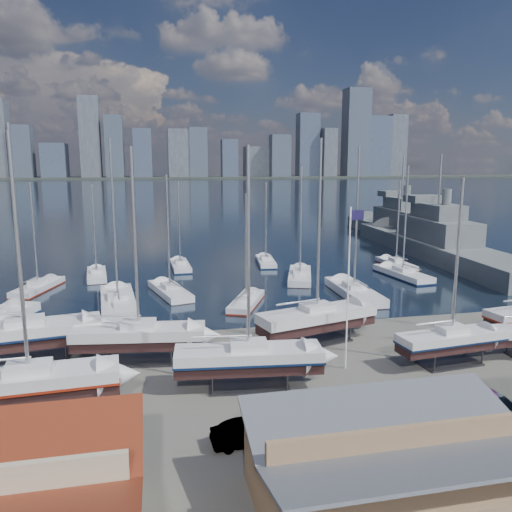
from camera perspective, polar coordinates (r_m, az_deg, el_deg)
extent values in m
plane|color=#605E59|center=(38.03, 4.31, -12.72)|extent=(1400.00, 1400.00, 0.00)
cube|color=#182238|center=(344.02, -10.51, 7.60)|extent=(1400.00, 600.00, 0.40)
cube|color=#2D332D|center=(603.79, -11.28, 8.77)|extent=(1400.00, 80.00, 2.20)
cube|color=#3D4756|center=(610.48, -25.05, 10.76)|extent=(19.55, 21.83, 55.97)
cube|color=#475166|center=(610.60, -21.99, 10.09)|extent=(26.03, 30.49, 37.14)
cube|color=#595E66|center=(594.45, -18.44, 12.76)|extent=(21.60, 16.58, 87.63)
cube|color=#3D4756|center=(593.36, -15.86, 11.93)|extent=(19.42, 28.42, 67.60)
cube|color=#475166|center=(595.33, -12.83, 11.40)|extent=(20.24, 23.80, 54.09)
cube|color=#595E66|center=(593.14, -8.82, 11.54)|extent=(24.62, 19.72, 54.00)
cube|color=#3D4756|center=(593.12, -6.66, 11.68)|extent=(20.75, 17.93, 55.97)
cube|color=#475166|center=(595.97, -3.07, 11.11)|extent=(18.36, 16.25, 43.03)
cube|color=#595E66|center=(621.17, 0.00, 10.75)|extent=(28.49, 22.03, 35.69)
cube|color=#3D4756|center=(609.89, 2.75, 11.38)|extent=(23.34, 17.87, 49.11)
cube|color=#475166|center=(635.58, 5.92, 12.50)|extent=(25.35, 19.79, 75.95)
cube|color=#595E66|center=(636.74, 8.13, 11.62)|extent=(17.00, 27.45, 57.67)
cube|color=#3D4756|center=(651.39, 11.35, 13.63)|extent=(29.28, 24.05, 106.04)
cube|color=#475166|center=(672.36, 13.53, 12.08)|extent=(30.82, 28.37, 74.41)
cube|color=#595E66|center=(687.34, 15.77, 12.07)|extent=(21.74, 17.03, 77.48)
cube|color=#8C6B4C|center=(24.22, 16.06, -23.57)|extent=(12.00, 8.00, 3.00)
cube|color=slate|center=(23.16, 16.32, -19.37)|extent=(12.60, 8.40, 1.27)
cube|color=#2D2D33|center=(43.09, -24.59, -10.73)|extent=(6.43, 3.70, 0.16)
cube|color=black|center=(42.58, -24.75, -8.76)|extent=(11.31, 4.33, 0.88)
cube|color=silver|center=(42.31, -24.84, -7.62)|extent=(11.39, 4.79, 0.88)
cube|color=#0C1D40|center=(42.43, -24.80, -8.15)|extent=(11.50, 4.83, 0.18)
cube|color=silver|center=(42.12, -24.91, -6.73)|extent=(3.02, 2.26, 0.50)
cylinder|color=#B2B2B7|center=(40.72, -25.67, 3.03)|extent=(0.22, 0.22, 14.90)
cube|color=#2D2D33|center=(34.18, -24.20, -16.26)|extent=(5.81, 2.94, 0.16)
cube|color=black|center=(33.55, -24.39, -13.90)|extent=(10.42, 3.09, 0.82)
cube|color=silver|center=(33.24, -24.50, -12.60)|extent=(10.45, 3.52, 0.82)
cube|color=maroon|center=(33.38, -24.45, -13.21)|extent=(10.55, 3.56, 0.16)
cube|color=silver|center=(32.99, -24.59, -11.54)|extent=(2.68, 1.89, 0.50)
cylinder|color=#B2B2B7|center=(31.25, -25.50, -0.03)|extent=(0.22, 0.22, 13.89)
cube|color=#2D2D33|center=(40.13, -13.10, -11.58)|extent=(5.77, 3.25, 0.16)
cube|color=black|center=(39.60, -13.19, -9.54)|extent=(10.18, 3.75, 0.80)
cube|color=silver|center=(39.34, -13.24, -8.45)|extent=(10.24, 4.16, 0.80)
cube|color=silver|center=(39.14, -13.28, -7.55)|extent=(2.70, 2.01, 0.50)
cylinder|color=#B2B2B7|center=(37.70, -13.68, 1.85)|extent=(0.22, 0.22, 13.43)
cube|color=#2D2D33|center=(35.05, -0.84, -14.63)|extent=(5.68, 3.08, 0.16)
cube|color=black|center=(34.44, -0.85, -12.34)|extent=(10.09, 3.44, 0.79)
cube|color=silver|center=(34.14, -0.85, -11.11)|extent=(10.14, 3.85, 0.79)
cube|color=#0C1D40|center=(34.27, -0.85, -11.68)|extent=(10.24, 3.89, 0.16)
cube|color=silver|center=(33.91, -0.86, -10.10)|extent=(2.64, 1.93, 0.50)
cylinder|color=#B2B2B7|center=(32.24, -0.89, 0.67)|extent=(0.22, 0.22, 13.35)
cube|color=#2D2D33|center=(43.52, 6.93, -9.62)|extent=(6.26, 4.06, 0.16)
cube|color=black|center=(43.03, 6.98, -7.69)|extent=(10.77, 5.15, 0.84)
cube|color=silver|center=(42.78, 7.00, -6.63)|extent=(10.89, 5.58, 0.84)
cube|color=silver|center=(42.59, 7.02, -5.76)|extent=(2.99, 2.39, 0.50)
cylinder|color=#B2B2B7|center=(41.24, 7.23, 3.39)|extent=(0.22, 0.22, 14.15)
cube|color=#2D2D33|center=(41.34, 21.25, -11.37)|extent=(4.86, 2.61, 0.16)
cube|color=black|center=(40.84, 21.38, -9.46)|extent=(8.65, 2.88, 0.68)
cube|color=silver|center=(40.63, 21.44, -8.56)|extent=(8.68, 3.23, 0.68)
cube|color=#0C1D40|center=(40.72, 21.41, -8.97)|extent=(8.77, 3.27, 0.14)
cube|color=silver|center=(40.45, 21.50, -7.77)|extent=(2.26, 1.64, 0.50)
cylinder|color=#B2B2B7|center=(39.17, 22.02, -0.11)|extent=(0.22, 0.22, 11.46)
cube|color=black|center=(65.76, -23.60, -3.86)|extent=(4.64, 9.21, 0.72)
cube|color=silver|center=(65.60, -23.64, -3.25)|extent=(5.00, 9.32, 0.72)
cube|color=maroon|center=(65.67, -23.62, -3.53)|extent=(5.05, 9.41, 0.14)
cube|color=silver|center=(65.47, -23.68, -2.73)|extent=(2.09, 2.58, 0.50)
cylinder|color=#B2B2B7|center=(64.50, -24.05, 2.31)|extent=(0.22, 0.22, 12.12)
cube|color=black|center=(70.39, -17.72, -2.58)|extent=(2.93, 8.80, 0.69)
cube|color=silver|center=(70.25, -17.75, -2.03)|extent=(3.29, 8.84, 0.69)
cube|color=silver|center=(70.13, -17.77, -1.56)|extent=(1.66, 2.30, 0.50)
cylinder|color=#B2B2B7|center=(69.25, -18.03, 2.97)|extent=(0.22, 0.22, 11.66)
cube|color=black|center=(55.44, -15.46, -6.00)|extent=(4.05, 12.43, 0.98)
cube|color=silver|center=(55.18, -15.50, -5.02)|extent=(4.56, 12.48, 0.98)
cube|color=#0C1D40|center=(55.30, -15.48, -5.47)|extent=(4.60, 12.61, 0.20)
cube|color=silver|center=(54.99, -15.54, -4.28)|extent=(2.33, 3.23, 0.50)
cylinder|color=#B2B2B7|center=(53.60, -15.95, 4.02)|extent=(0.22, 0.22, 16.49)
cube|color=black|center=(59.19, -9.78, -4.66)|extent=(4.63, 9.90, 0.77)
cube|color=silver|center=(59.00, -9.80, -3.93)|extent=(5.03, 10.01, 0.77)
cube|color=silver|center=(58.85, -9.82, -3.33)|extent=(2.17, 2.74, 0.50)
cylinder|color=#B2B2B7|center=(57.71, -10.01, 2.72)|extent=(0.22, 0.22, 13.01)
cube|color=black|center=(73.94, -8.64, -1.61)|extent=(2.40, 8.88, 0.70)
cube|color=silver|center=(73.80, -8.65, -1.07)|extent=(2.77, 8.89, 0.70)
cube|color=#0C1D40|center=(73.86, -8.65, -1.32)|extent=(2.80, 8.98, 0.14)
cube|color=silver|center=(73.68, -8.67, -0.61)|extent=(1.56, 2.25, 0.50)
cylinder|color=#B2B2B7|center=(72.84, -8.79, 3.80)|extent=(0.22, 0.22, 11.90)
cube|color=black|center=(54.15, -1.10, -5.87)|extent=(5.23, 8.41, 0.67)
cube|color=silver|center=(53.97, -1.10, -5.19)|extent=(5.55, 8.55, 0.67)
cube|color=maroon|center=(54.05, -1.10, -5.50)|extent=(5.61, 8.64, 0.13)
cube|color=silver|center=(53.81, -1.11, -4.59)|extent=(2.13, 2.47, 0.50)
cylinder|color=#B2B2B7|center=(52.69, -1.13, 1.06)|extent=(0.22, 0.22, 11.25)
cube|color=black|center=(66.40, 5.02, -2.93)|extent=(5.46, 10.49, 0.82)
cube|color=silver|center=(66.21, 5.04, -2.24)|extent=(5.86, 10.62, 0.82)
cube|color=silver|center=(66.07, 5.04, -1.68)|extent=(2.42, 2.96, 0.50)
cylinder|color=#B2B2B7|center=(65.03, 5.14, 4.07)|extent=(0.22, 0.22, 13.82)
cube|color=black|center=(76.31, 1.12, -1.11)|extent=(3.06, 8.79, 0.69)
cube|color=silver|center=(76.18, 1.12, -0.61)|extent=(3.42, 8.84, 0.69)
cube|color=#0C1D40|center=(76.24, 1.12, -0.84)|extent=(3.46, 8.92, 0.14)
cube|color=silver|center=(76.07, 1.12, -0.17)|extent=(1.69, 2.31, 0.50)
cylinder|color=#B2B2B7|center=(75.26, 1.14, 4.00)|extent=(0.22, 0.22, 11.62)
cube|color=black|center=(58.88, 11.11, -4.85)|extent=(3.13, 11.80, 0.94)
cube|color=silver|center=(58.64, 11.14, -3.96)|extent=(3.62, 11.81, 0.94)
cube|color=silver|center=(58.47, 11.17, -3.28)|extent=(2.05, 2.99, 0.50)
cylinder|color=#B2B2B7|center=(57.19, 11.43, 4.21)|extent=(0.22, 0.22, 15.83)
cube|color=black|center=(70.13, 16.38, -2.60)|extent=(3.52, 10.53, 0.83)
cube|color=silver|center=(69.96, 16.42, -1.94)|extent=(3.95, 10.57, 0.83)
cube|color=#0C1D40|center=(70.04, 16.40, -2.25)|extent=(3.99, 10.68, 0.17)
cube|color=silver|center=(69.82, 16.45, -1.41)|extent=(1.99, 2.75, 0.50)
cylinder|color=#B2B2B7|center=(68.83, 16.73, 4.08)|extent=(0.22, 0.22, 13.94)
cube|color=black|center=(77.31, 15.68, -1.36)|extent=(2.13, 8.85, 0.71)
cube|color=silver|center=(77.17, 15.71, -0.84)|extent=(2.50, 8.85, 0.71)
cube|color=maroon|center=(77.23, 15.70, -1.08)|extent=(2.53, 8.94, 0.14)
cube|color=silver|center=(77.06, 15.73, -0.40)|extent=(1.49, 2.22, 0.50)
cylinder|color=#B2B2B7|center=(76.25, 15.94, 3.83)|extent=(0.22, 0.22, 11.94)
cube|color=#5A6063|center=(87.62, 19.79, 0.24)|extent=(11.69, 50.54, 4.51)
cube|color=#5A6063|center=(87.05, 19.96, 2.87)|extent=(7.69, 17.96, 3.60)
cube|color=#5A6063|center=(86.75, 20.08, 4.83)|extent=(5.53, 10.35, 2.40)
cube|color=#5A6063|center=(91.07, 18.67, 6.22)|extent=(5.96, 5.41, 1.20)
cylinder|color=#B2B2B7|center=(86.47, 20.29, 8.26)|extent=(0.30, 0.30, 8.00)
cube|color=#5A6063|center=(107.94, 16.12, 2.21)|extent=(9.78, 45.20, 4.04)
cube|color=#5A6063|center=(107.50, 16.22, 4.22)|extent=(6.65, 16.01, 3.60)
cube|color=#5A6063|center=(107.25, 16.30, 5.82)|extent=(4.82, 9.21, 2.40)
cube|color=#5A6063|center=(111.22, 15.36, 6.88)|extent=(5.28, 4.77, 1.20)
cylinder|color=#B2B2B7|center=(107.01, 16.44, 8.59)|extent=(0.30, 0.30, 8.00)
imported|color=gray|center=(28.22, -22.84, -20.53)|extent=(3.31, 4.77, 1.51)
imported|color=gray|center=(28.46, -0.91, -19.60)|extent=(4.07, 1.62, 1.32)
imported|color=gray|center=(30.99, 10.41, -16.99)|extent=(2.41, 5.22, 1.45)
imported|color=gray|center=(34.27, 25.63, -15.18)|extent=(2.76, 5.00, 1.37)
cylinder|color=white|center=(36.65, 10.47, -3.84)|extent=(0.12, 0.12, 12.01)
cube|color=#19133D|center=(35.93, 11.49, 4.60)|extent=(1.00, 0.05, 0.70)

